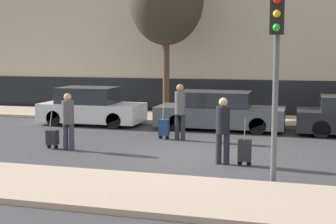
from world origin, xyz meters
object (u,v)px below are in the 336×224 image
(pedestrian_left, at_px, (68,118))
(trolley_left, at_px, (52,137))
(pedestrian_right, at_px, (223,127))
(parked_car_1, at_px, (219,112))
(parked_bicycle, at_px, (200,108))
(trolley_center, at_px, (164,127))
(traffic_light, at_px, (276,52))
(parked_car_0, at_px, (91,107))
(pedestrian_center, at_px, (180,108))
(trolley_right, at_px, (245,150))

(pedestrian_left, bearing_deg, trolley_left, -179.93)
(trolley_left, bearing_deg, pedestrian_right, -6.65)
(parked_car_1, bearing_deg, trolley_left, -130.35)
(trolley_left, bearing_deg, parked_bicycle, 67.54)
(pedestrian_left, xyz_separation_m, trolley_center, (2.16, 2.42, -0.55))
(trolley_left, distance_m, traffic_light, 7.23)
(parked_bicycle, bearing_deg, traffic_light, -69.28)
(traffic_light, distance_m, parked_bicycle, 10.18)
(parked_car_0, xyz_separation_m, pedestrian_center, (4.20, -2.35, 0.36))
(pedestrian_left, distance_m, traffic_light, 6.54)
(parked_car_1, bearing_deg, parked_bicycle, 117.66)
(trolley_right, relative_size, parked_bicycle, 0.67)
(parked_car_1, bearing_deg, trolley_right, -73.93)
(parked_car_1, xyz_separation_m, trolley_right, (1.56, -5.41, -0.27))
(trolley_left, xyz_separation_m, pedestrian_right, (5.10, -0.60, 0.62))
(pedestrian_left, relative_size, pedestrian_right, 0.98)
(pedestrian_left, height_order, traffic_light, traffic_light)
(traffic_light, bearing_deg, parked_bicycle, 110.72)
(pedestrian_right, height_order, traffic_light, traffic_light)
(pedestrian_right, bearing_deg, parked_car_1, -79.66)
(parked_car_1, xyz_separation_m, parked_bicycle, (-1.17, 2.24, -0.16))
(trolley_left, relative_size, traffic_light, 0.28)
(trolley_center, relative_size, parked_bicycle, 0.67)
(trolley_right, xyz_separation_m, traffic_light, (0.77, -1.62, 2.42))
(parked_car_0, bearing_deg, trolley_right, -38.68)
(trolley_center, distance_m, trolley_right, 4.18)
(parked_car_1, xyz_separation_m, pedestrian_right, (1.01, -5.41, 0.30))
(pedestrian_left, height_order, trolley_left, pedestrian_left)
(pedestrian_right, bearing_deg, parked_car_0, -41.37)
(parked_car_0, xyz_separation_m, trolley_left, (0.94, -4.68, -0.35))
(parked_bicycle, bearing_deg, parked_car_0, -148.34)
(trolley_center, distance_m, parked_bicycle, 4.69)
(parked_car_1, height_order, trolley_center, parked_car_1)
(parked_car_0, bearing_deg, trolley_center, -32.28)
(pedestrian_right, bearing_deg, trolley_center, -51.42)
(parked_car_0, height_order, trolley_right, parked_car_0)
(pedestrian_right, relative_size, trolley_right, 1.41)
(pedestrian_center, xyz_separation_m, parked_bicycle, (-0.34, 4.72, -0.54))
(trolley_left, relative_size, pedestrian_center, 0.60)
(pedestrian_center, bearing_deg, trolley_right, -46.41)
(parked_car_0, bearing_deg, pedestrian_left, -72.55)
(parked_car_1, relative_size, trolley_left, 4.24)
(pedestrian_left, xyz_separation_m, pedestrian_right, (4.55, -0.55, 0.02))
(trolley_right, bearing_deg, trolley_center, 134.71)
(parked_car_1, height_order, pedestrian_center, pedestrian_center)
(parked_car_1, height_order, pedestrian_left, pedestrian_left)
(trolley_left, xyz_separation_m, trolley_center, (2.71, 2.38, 0.05))
(parked_car_1, distance_m, pedestrian_center, 2.65)
(parked_bicycle, bearing_deg, pedestrian_center, -85.86)
(pedestrian_center, xyz_separation_m, pedestrian_right, (1.84, -2.93, -0.08))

